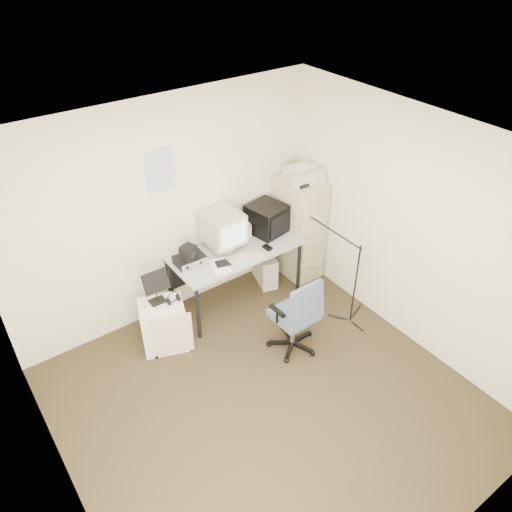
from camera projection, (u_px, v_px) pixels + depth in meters
floor at (268, 402)px, 4.80m from camera, size 3.60×3.60×0.01m
ceiling at (273, 161)px, 3.35m from camera, size 3.60×3.60×0.01m
wall_back at (167, 213)px, 5.26m from camera, size 3.60×0.02×2.50m
wall_front at (458, 468)px, 2.88m from camera, size 3.60×0.02×2.50m
wall_left at (47, 410)px, 3.21m from camera, size 0.02×3.60×2.50m
wall_right at (414, 233)px, 4.94m from camera, size 0.02×3.60×2.50m
wall_calendar at (160, 170)px, 4.96m from camera, size 0.30×0.02×0.44m
filing_cabinet at (298, 228)px, 6.15m from camera, size 0.40×0.60×1.30m
printer at (303, 175)px, 5.71m from camera, size 0.47×0.37×0.16m
desk at (236, 275)px, 5.84m from camera, size 1.50×0.70×0.73m
crt_monitor at (223, 231)px, 5.54m from camera, size 0.40×0.42×0.43m
crt_tv at (267, 219)px, 5.84m from camera, size 0.45×0.47×0.35m
desk_speaker at (247, 230)px, 5.80m from camera, size 0.11×0.11×0.16m
keyboard at (244, 257)px, 5.48m from camera, size 0.44×0.22×0.02m
mouse at (267, 248)px, 5.62m from camera, size 0.07×0.11×0.03m
radio_receiver at (190, 260)px, 5.38m from camera, size 0.32×0.23×0.09m
radio_speaker at (188, 252)px, 5.29m from camera, size 0.19×0.18×0.15m
papers at (220, 266)px, 5.36m from camera, size 0.26×0.31×0.02m
pc_tower at (265, 268)px, 6.22m from camera, size 0.31×0.47×0.41m
office_chair at (294, 313)px, 5.13m from camera, size 0.55×0.55×0.94m
side_cart at (163, 325)px, 5.26m from camera, size 0.55×0.50×0.56m
music_stand at (155, 287)px, 5.03m from camera, size 0.29×0.18×0.39m
headphones at (173, 299)px, 5.11m from camera, size 0.19×0.19×0.03m
mic_stand at (357, 273)px, 5.36m from camera, size 0.03×0.03×1.34m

